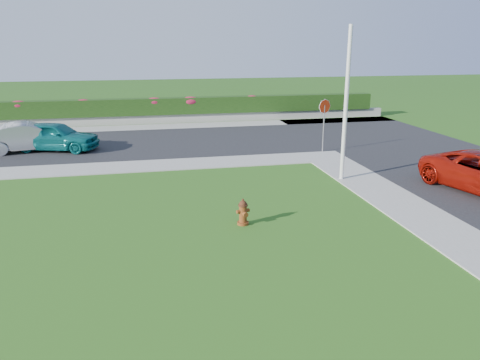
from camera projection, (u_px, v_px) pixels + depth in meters
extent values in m
plane|color=black|center=(206.00, 246.00, 12.73)|extent=(120.00, 120.00, 0.00)
cube|color=black|center=(76.00, 146.00, 24.87)|extent=(26.00, 8.00, 0.04)
cube|color=gray|center=(38.00, 172.00, 19.98)|extent=(24.00, 2.00, 0.04)
cube|color=gray|center=(324.00, 157.00, 22.56)|extent=(2.00, 2.00, 0.04)
cube|color=gray|center=(150.00, 127.00, 30.35)|extent=(34.00, 2.00, 0.04)
cube|color=gray|center=(149.00, 119.00, 31.68)|extent=(34.00, 0.40, 0.60)
cube|color=black|center=(149.00, 107.00, 31.53)|extent=(32.00, 0.90, 1.10)
cylinder|color=#55240D|center=(243.00, 223.00, 14.24)|extent=(0.35, 0.35, 0.08)
cylinder|color=#55240D|center=(243.00, 214.00, 14.15)|extent=(0.24, 0.24, 0.54)
cylinder|color=black|center=(243.00, 205.00, 14.08)|extent=(0.29, 0.29, 0.05)
sphere|color=black|center=(243.00, 204.00, 14.07)|extent=(0.24, 0.24, 0.24)
cylinder|color=black|center=(243.00, 200.00, 14.03)|extent=(0.07, 0.07, 0.07)
cylinder|color=#55240D|center=(238.00, 212.00, 14.07)|extent=(0.13, 0.13, 0.11)
cylinder|color=#55240D|center=(248.00, 210.00, 14.19)|extent=(0.13, 0.13, 0.11)
cylinder|color=#55240D|center=(245.00, 215.00, 14.01)|extent=(0.18, 0.16, 0.15)
imported|color=#0D6365|center=(55.00, 136.00, 23.59)|extent=(4.64, 2.93, 1.47)
imported|color=#929499|center=(30.00, 137.00, 23.50)|extent=(4.58, 2.33, 1.44)
cylinder|color=silver|center=(346.00, 105.00, 18.04)|extent=(0.16, 0.16, 5.97)
cylinder|color=slate|center=(324.00, 129.00, 23.22)|extent=(0.06, 0.06, 2.36)
cylinder|color=red|center=(325.00, 106.00, 22.90)|extent=(0.66, 0.26, 0.69)
cylinder|color=white|center=(325.00, 106.00, 22.90)|extent=(0.69, 0.26, 0.73)
ellipsoid|color=#B81F3D|center=(19.00, 105.00, 29.73)|extent=(1.16, 0.74, 0.58)
ellipsoid|color=#B81F3D|center=(83.00, 103.00, 30.51)|extent=(1.08, 0.69, 0.54)
ellipsoid|color=#B81F3D|center=(154.00, 102.00, 31.42)|extent=(1.17, 0.75, 0.59)
ellipsoid|color=#B81F3D|center=(190.00, 101.00, 31.91)|extent=(1.29, 0.83, 0.64)
ellipsoid|color=#B81F3D|center=(252.00, 99.00, 32.76)|extent=(1.02, 0.66, 0.51)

